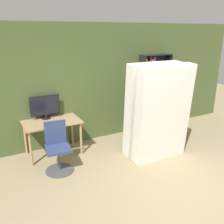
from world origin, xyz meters
TOP-DOWN VIEW (x-y plane):
  - ground_plane at (0.00, 0.00)m, footprint 16.00×16.00m
  - wall_back at (0.00, 2.73)m, footprint 8.00×0.06m
  - desk at (-1.29, 2.35)m, footprint 1.15×0.69m
  - monitor at (-1.35, 2.58)m, footprint 0.62×0.20m
  - office_chair at (-1.39, 1.67)m, footprint 0.52×0.52m
  - bookshelf at (1.35, 2.58)m, footprint 0.84×0.29m
  - mattress_near at (0.61, 1.13)m, footprint 1.19×0.38m
  - mattress_far at (0.61, 1.50)m, footprint 1.19×0.36m

SIDE VIEW (x-z plane):
  - ground_plane at x=0.00m, z-range 0.00..0.00m
  - office_chair at x=-1.39m, z-range -0.09..0.85m
  - desk at x=-1.29m, z-range 0.27..1.01m
  - mattress_far at x=0.61m, z-range 0.00..1.94m
  - mattress_near at x=0.61m, z-range 0.00..1.94m
  - bookshelf at x=1.35m, z-range -0.01..1.95m
  - monitor at x=-1.35m, z-range 0.76..1.26m
  - wall_back at x=0.00m, z-range 0.00..2.70m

